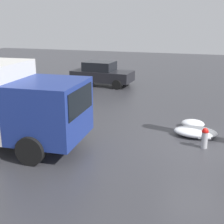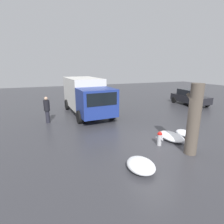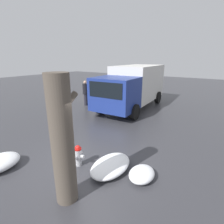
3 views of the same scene
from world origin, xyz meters
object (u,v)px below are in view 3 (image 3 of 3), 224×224
Objects in this scene: fire_hydrant at (78,155)px; delivery_truck at (133,85)px; pedestrian at (85,92)px; tree_trunk at (63,142)px.

delivery_truck is at bearing 92.61° from fire_hydrant.
pedestrian is at bearing 22.53° from delivery_truck.
delivery_truck is at bearing 18.94° from pedestrian.
fire_hydrant is 0.23× the size of tree_trunk.
fire_hydrant is at bearing 32.73° from tree_trunk.
tree_trunk is at bearing 104.04° from delivery_truck.
tree_trunk reaches higher than fire_hydrant.
pedestrian is at bearing 38.98° from tree_trunk.
fire_hydrant is 0.39× the size of pedestrian.
pedestrian is (-1.48, 3.10, -0.57)m from delivery_truck.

